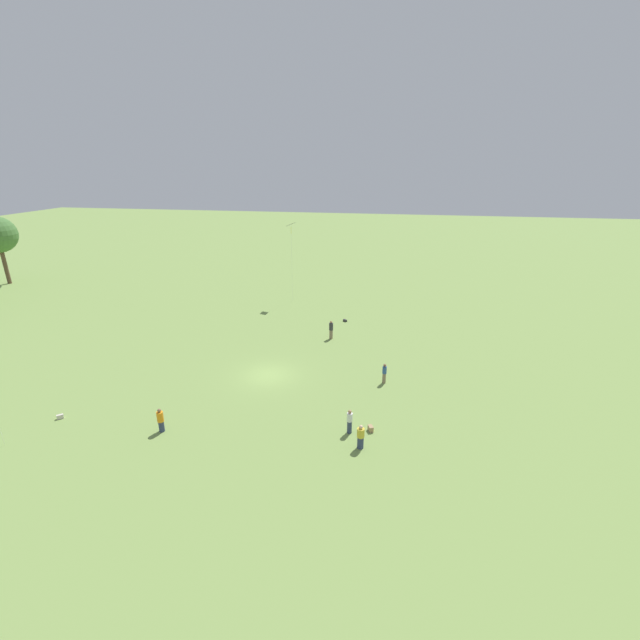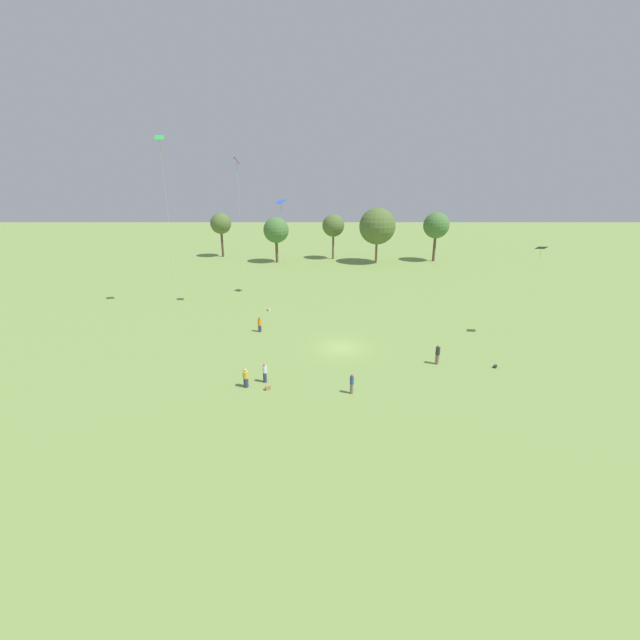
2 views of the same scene
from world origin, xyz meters
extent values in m
plane|color=#7A994C|center=(0.00, 0.00, 0.00)|extent=(240.00, 240.00, 0.00)
cylinder|color=brown|center=(-23.01, 50.84, 2.69)|extent=(0.46, 0.46, 5.38)
sphere|color=#516B33|center=(-23.01, 50.84, 7.00)|extent=(4.33, 4.33, 4.33)
cylinder|color=brown|center=(-10.81, 44.60, 2.27)|extent=(0.55, 0.55, 4.53)
sphere|color=#477538|center=(-10.81, 44.60, 6.40)|extent=(4.99, 4.99, 4.99)
cylinder|color=brown|center=(0.55, 48.33, 2.59)|extent=(0.42, 0.42, 5.18)
sphere|color=#516B33|center=(0.55, 48.33, 6.87)|extent=(4.51, 4.51, 4.51)
cylinder|color=brown|center=(8.97, 43.87, 2.30)|extent=(0.43, 0.43, 4.60)
sphere|color=#516B33|center=(8.97, 43.87, 7.25)|extent=(7.05, 7.05, 7.05)
cylinder|color=brown|center=(20.95, 45.91, 2.63)|extent=(0.55, 0.55, 5.25)
sphere|color=#477538|center=(20.95, 45.91, 7.17)|extent=(5.11, 5.11, 5.11)
cylinder|color=#333D5B|center=(-6.86, -7.67, 0.44)|extent=(0.44, 0.44, 0.89)
cylinder|color=white|center=(-6.86, -7.67, 1.18)|extent=(0.52, 0.52, 0.60)
sphere|color=#A87A56|center=(-6.86, -7.67, 1.60)|extent=(0.24, 0.24, 0.24)
cylinder|color=#847056|center=(0.39, -9.64, 0.44)|extent=(0.40, 0.40, 0.87)
cylinder|color=#2D5193|center=(0.39, -9.64, 1.17)|extent=(0.47, 0.47, 0.60)
sphere|color=brown|center=(0.39, -9.64, 1.59)|extent=(0.24, 0.24, 0.24)
cylinder|color=#333D5B|center=(-8.94, 4.66, 0.38)|extent=(0.40, 0.40, 0.76)
cylinder|color=orange|center=(-8.94, 4.66, 1.11)|extent=(0.48, 0.48, 0.71)
sphere|color=brown|center=(-8.94, 4.66, 1.59)|extent=(0.24, 0.24, 0.24)
cylinder|color=#333D5B|center=(-8.34, -8.53, 0.41)|extent=(0.56, 0.56, 0.81)
cylinder|color=gold|center=(-8.34, -8.53, 1.11)|extent=(0.65, 0.65, 0.60)
sphere|color=beige|center=(-8.34, -8.53, 1.53)|extent=(0.24, 0.24, 0.24)
cylinder|color=#847056|center=(8.76, -3.98, 0.47)|extent=(0.37, 0.37, 0.94)
cylinder|color=#333338|center=(8.76, -3.98, 1.31)|extent=(0.44, 0.44, 0.74)
sphere|color=#A87A56|center=(8.76, -3.98, 1.81)|extent=(0.24, 0.24, 0.24)
cube|color=blue|center=(-7.48, 19.72, 13.29)|extent=(1.69, 1.68, 0.46)
cylinder|color=blue|center=(-7.48, 19.72, 12.25)|extent=(0.04, 0.04, 1.34)
cylinder|color=silver|center=(-7.48, 19.72, 6.64)|extent=(0.01, 0.01, 13.29)
cube|color=black|center=(20.27, 2.83, 9.75)|extent=(1.03, 0.98, 0.38)
cylinder|color=yellow|center=(20.27, 2.83, 9.02)|extent=(0.04, 0.04, 0.88)
cylinder|color=silver|center=(20.27, 2.83, 4.88)|extent=(0.01, 0.01, 9.75)
cube|color=purple|center=(-12.11, 13.72, 18.36)|extent=(0.90, 1.15, 0.82)
cylinder|color=green|center=(-12.11, 13.72, 17.53)|extent=(0.04, 0.04, 1.05)
cylinder|color=silver|center=(-12.11, 13.72, 9.18)|extent=(0.01, 0.01, 18.36)
cube|color=green|center=(-21.00, 13.74, 20.89)|extent=(1.23, 1.14, 0.55)
cylinder|color=orange|center=(-21.00, 13.74, 19.89)|extent=(0.04, 0.04, 1.39)
cylinder|color=silver|center=(-21.00, 13.74, 10.45)|extent=(0.01, 0.01, 20.89)
cube|color=#262628|center=(13.93, -4.76, 0.11)|extent=(0.46, 0.49, 0.22)
cube|color=beige|center=(-8.85, 12.44, 0.15)|extent=(0.42, 0.44, 0.31)
cube|color=#A58459|center=(-6.44, -9.04, 0.19)|extent=(0.51, 0.43, 0.39)
camera|label=1|loc=(-30.81, -10.04, 16.91)|focal=24.00mm
camera|label=2|loc=(-2.17, -40.48, 16.84)|focal=24.00mm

